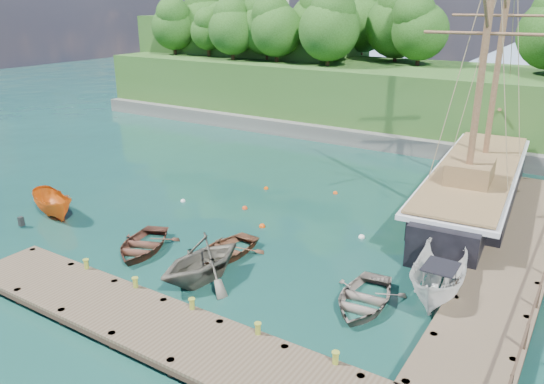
{
  "coord_description": "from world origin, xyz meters",
  "views": [
    {
      "loc": [
        13.88,
        -18.14,
        11.58
      ],
      "look_at": [
        -0.38,
        4.27,
        2.0
      ],
      "focal_mm": 35.0,
      "sensor_mm": 36.0,
      "label": 1
    }
  ],
  "objects_px": {
    "rowboat_3": "(363,305)",
    "schooner": "(474,189)",
    "rowboat_2": "(224,256)",
    "cabin_boat_white": "(437,297)",
    "motorboat_orange": "(55,216)",
    "rowboat_1": "(202,280)",
    "rowboat_0": "(143,250)"
  },
  "relations": [
    {
      "from": "rowboat_2",
      "to": "rowboat_3",
      "type": "relative_size",
      "value": 0.97
    },
    {
      "from": "rowboat_1",
      "to": "rowboat_2",
      "type": "bearing_deg",
      "value": 112.48
    },
    {
      "from": "rowboat_1",
      "to": "rowboat_2",
      "type": "height_order",
      "value": "rowboat_1"
    },
    {
      "from": "rowboat_3",
      "to": "schooner",
      "type": "relative_size",
      "value": 0.16
    },
    {
      "from": "rowboat_0",
      "to": "rowboat_2",
      "type": "distance_m",
      "value": 4.14
    },
    {
      "from": "rowboat_0",
      "to": "motorboat_orange",
      "type": "bearing_deg",
      "value": 153.61
    },
    {
      "from": "rowboat_2",
      "to": "rowboat_0",
      "type": "bearing_deg",
      "value": -151.99
    },
    {
      "from": "rowboat_0",
      "to": "rowboat_1",
      "type": "xyz_separation_m",
      "value": [
        4.39,
        -0.75,
        0.0
      ]
    },
    {
      "from": "rowboat_2",
      "to": "motorboat_orange",
      "type": "bearing_deg",
      "value": -170.06
    },
    {
      "from": "motorboat_orange",
      "to": "schooner",
      "type": "relative_size",
      "value": 0.16
    },
    {
      "from": "rowboat_2",
      "to": "schooner",
      "type": "relative_size",
      "value": 0.16
    },
    {
      "from": "motorboat_orange",
      "to": "cabin_boat_white",
      "type": "relative_size",
      "value": 0.76
    },
    {
      "from": "rowboat_1",
      "to": "cabin_boat_white",
      "type": "bearing_deg",
      "value": 32.87
    },
    {
      "from": "motorboat_orange",
      "to": "rowboat_1",
      "type": "bearing_deg",
      "value": -78.64
    },
    {
      "from": "rowboat_0",
      "to": "schooner",
      "type": "distance_m",
      "value": 19.46
    },
    {
      "from": "cabin_boat_white",
      "to": "rowboat_2",
      "type": "bearing_deg",
      "value": -176.43
    },
    {
      "from": "rowboat_3",
      "to": "schooner",
      "type": "distance_m",
      "value": 13.98
    },
    {
      "from": "rowboat_0",
      "to": "rowboat_3",
      "type": "distance_m",
      "value": 11.25
    },
    {
      "from": "rowboat_0",
      "to": "rowboat_2",
      "type": "bearing_deg",
      "value": 1.49
    },
    {
      "from": "schooner",
      "to": "rowboat_0",
      "type": "bearing_deg",
      "value": -133.39
    },
    {
      "from": "cabin_boat_white",
      "to": "schooner",
      "type": "height_order",
      "value": "schooner"
    },
    {
      "from": "rowboat_1",
      "to": "schooner",
      "type": "xyz_separation_m",
      "value": [
        7.88,
        15.81,
        1.02
      ]
    },
    {
      "from": "rowboat_1",
      "to": "rowboat_2",
      "type": "distance_m",
      "value": 2.49
    },
    {
      "from": "rowboat_2",
      "to": "rowboat_3",
      "type": "bearing_deg",
      "value": 0.29
    },
    {
      "from": "rowboat_1",
      "to": "rowboat_2",
      "type": "relative_size",
      "value": 1.08
    },
    {
      "from": "schooner",
      "to": "rowboat_2",
      "type": "bearing_deg",
      "value": -126.59
    },
    {
      "from": "rowboat_0",
      "to": "rowboat_2",
      "type": "relative_size",
      "value": 1.03
    },
    {
      "from": "rowboat_3",
      "to": "motorboat_orange",
      "type": "height_order",
      "value": "motorboat_orange"
    },
    {
      "from": "rowboat_0",
      "to": "rowboat_2",
      "type": "height_order",
      "value": "rowboat_0"
    },
    {
      "from": "rowboat_1",
      "to": "rowboat_2",
      "type": "xyz_separation_m",
      "value": [
        -0.6,
        2.42,
        0.0
      ]
    },
    {
      "from": "motorboat_orange",
      "to": "rowboat_0",
      "type": "bearing_deg",
      "value": -76.56
    },
    {
      "from": "rowboat_2",
      "to": "cabin_boat_white",
      "type": "bearing_deg",
      "value": 14.27
    }
  ]
}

